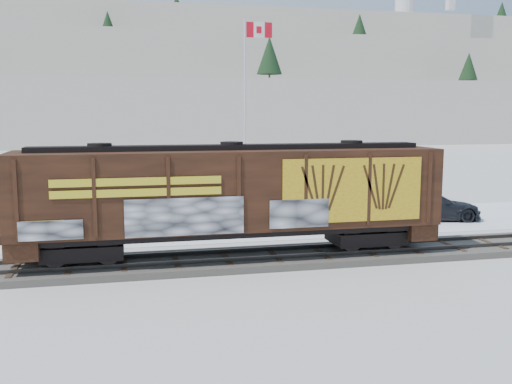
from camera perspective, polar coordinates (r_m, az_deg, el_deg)
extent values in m
plane|color=white|center=(23.70, 1.74, -6.90)|extent=(500.00, 500.00, 0.00)
cube|color=#59544C|center=(23.66, 1.74, -6.57)|extent=(50.00, 3.40, 0.28)
cube|color=#33302D|center=(22.94, 2.19, -6.49)|extent=(50.00, 0.10, 0.15)
cube|color=#33302D|center=(24.29, 1.32, -5.67)|extent=(50.00, 0.10, 0.15)
cube|color=white|center=(30.83, -1.70, -3.38)|extent=(40.00, 8.00, 0.03)
cube|color=white|center=(117.33, -9.85, 7.81)|extent=(360.00, 40.00, 12.00)
cube|color=white|center=(147.42, -10.48, 10.14)|extent=(360.00, 40.00, 24.00)
cube|color=white|center=(182.64, -10.95, 11.41)|extent=(360.00, 50.00, 35.00)
cone|color=black|center=(116.10, 1.35, 13.52)|extent=(5.04, 5.04, 7.38)
cone|color=black|center=(140.72, 20.48, 11.69)|extent=(4.20, 4.20, 6.15)
cone|color=black|center=(151.87, -14.61, 16.07)|extent=(3.92, 3.92, 5.74)
cone|color=black|center=(159.89, 10.31, 15.98)|extent=(4.48, 4.48, 6.56)
cone|color=black|center=(187.84, -7.94, 18.12)|extent=(4.20, 4.20, 6.15)
cone|color=black|center=(220.67, 23.36, 16.18)|extent=(4.76, 4.76, 6.97)
cube|color=tan|center=(188.96, -21.37, 17.47)|extent=(15.00, 12.00, 8.00)
cube|color=black|center=(22.87, -16.87, -5.52)|extent=(3.00, 2.00, 0.90)
cube|color=black|center=(24.78, 10.91, -4.29)|extent=(3.00, 2.00, 0.90)
cylinder|color=black|center=(22.21, -19.48, -6.04)|extent=(0.90, 0.12, 0.90)
cube|color=black|center=(23.02, -2.41, -3.76)|extent=(16.80, 2.40, 0.25)
cube|color=#3B1D10|center=(22.74, -2.43, 0.37)|extent=(16.80, 3.00, 3.09)
cube|color=black|center=(22.58, -2.46, 4.51)|extent=(15.46, 0.90, 0.20)
cube|color=gold|center=(22.53, 9.70, 0.19)|extent=(5.71, 0.03, 2.50)
cube|color=gold|center=(20.83, -11.75, 0.48)|extent=(6.05, 0.02, 0.70)
cube|color=silver|center=(21.08, -7.08, -2.48)|extent=(4.37, 0.03, 1.40)
cylinder|color=silver|center=(38.95, -1.08, -0.87)|extent=(0.90, 0.90, 0.20)
cylinder|color=silver|center=(38.49, -1.11, 7.98)|extent=(0.14, 0.14, 12.18)
cube|color=red|center=(38.93, -0.60, 15.93)|extent=(0.50, 0.07, 1.00)
cube|color=white|center=(39.06, 0.29, 15.91)|extent=(0.70, 0.09, 1.00)
cube|color=red|center=(39.21, 1.25, 15.88)|extent=(0.50, 0.07, 1.00)
imported|color=#A1A4A8|center=(30.50, -10.85, -1.99)|extent=(5.06, 2.20, 1.70)
imported|color=silver|center=(31.85, 0.49, -1.48)|extent=(5.09, 2.10, 1.64)
imported|color=black|center=(33.83, 17.14, -1.34)|extent=(5.77, 3.24, 1.58)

